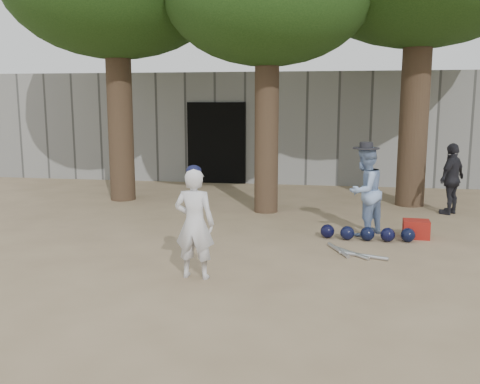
% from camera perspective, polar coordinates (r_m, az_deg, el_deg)
% --- Properties ---
extents(ground, '(70.00, 70.00, 0.00)m').
position_cam_1_polar(ground, '(7.10, -6.20, -8.80)').
color(ground, '#937C5E').
rests_on(ground, ground).
extents(boy_player, '(0.54, 0.37, 1.42)m').
position_cam_1_polar(boy_player, '(6.80, -4.87, -3.39)').
color(boy_player, silver).
rests_on(boy_player, ground).
extents(spectator_blue, '(0.89, 0.93, 1.50)m').
position_cam_1_polar(spectator_blue, '(9.19, 13.14, 0.09)').
color(spectator_blue, '#839FCB').
rests_on(spectator_blue, ground).
extents(spectator_dark, '(0.79, 0.87, 1.42)m').
position_cam_1_polar(spectator_dark, '(11.43, 21.66, 1.32)').
color(spectator_dark, black).
rests_on(spectator_dark, ground).
extents(red_bag, '(0.44, 0.34, 0.30)m').
position_cam_1_polar(red_bag, '(9.33, 18.27, -3.77)').
color(red_bag, '#A41E15').
rests_on(red_bag, ground).
extents(back_building, '(16.00, 5.24, 3.00)m').
position_cam_1_polar(back_building, '(16.93, 3.27, 7.20)').
color(back_building, gray).
rests_on(back_building, ground).
extents(helmet_row, '(1.51, 0.31, 0.23)m').
position_cam_1_polar(helmet_row, '(8.95, 13.42, -4.33)').
color(helmet_row, black).
rests_on(helmet_row, ground).
extents(bat_pile, '(0.87, 0.75, 0.06)m').
position_cam_1_polar(bat_pile, '(8.11, 11.72, -6.37)').
color(bat_pile, '#B8B9BF').
rests_on(bat_pile, ground).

